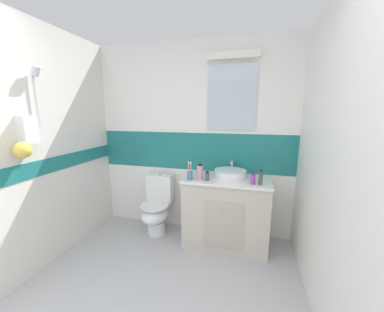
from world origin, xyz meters
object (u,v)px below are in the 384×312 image
object	(u,v)px
toothbrush_cup	(190,175)
deodorant_spray_can	(261,177)
sink_basin	(230,174)
lotion_bottle_short	(207,176)
mouthwash_bottle	(200,172)
soap_dispenser	(253,179)
toilet	(157,207)

from	to	relation	value
toothbrush_cup	deodorant_spray_can	xyz separation A→B (m)	(0.78, 0.02, 0.02)
toothbrush_cup	deodorant_spray_can	bearing A→B (deg)	1.44
sink_basin	toothbrush_cup	xyz separation A→B (m)	(-0.45, -0.20, 0.01)
lotion_bottle_short	mouthwash_bottle	size ratio (longest dim) A/B	0.60
mouthwash_bottle	soap_dispenser	bearing A→B (deg)	-1.64
soap_dispenser	mouthwash_bottle	xyz separation A→B (m)	(-0.59, 0.02, 0.03)
toothbrush_cup	sink_basin	bearing A→B (deg)	23.67
mouthwash_bottle	sink_basin	bearing A→B (deg)	25.91
toothbrush_cup	mouthwash_bottle	bearing A→B (deg)	16.72
deodorant_spray_can	mouthwash_bottle	distance (m)	0.67
deodorant_spray_can	lotion_bottle_short	bearing A→B (deg)	-179.05
toothbrush_cup	lotion_bottle_short	distance (m)	0.20
lotion_bottle_short	soap_dispenser	bearing A→B (deg)	0.84
soap_dispenser	lotion_bottle_short	world-z (taller)	soap_dispenser
lotion_bottle_short	toilet	bearing A→B (deg)	164.94
sink_basin	toilet	world-z (taller)	sink_basin
sink_basin	lotion_bottle_short	xyz separation A→B (m)	(-0.24, -0.19, 0.00)
soap_dispenser	deodorant_spray_can	xyz separation A→B (m)	(0.08, 0.00, 0.02)
toothbrush_cup	soap_dispenser	size ratio (longest dim) A/B	1.43
toilet	lotion_bottle_short	bearing A→B (deg)	-15.06
sink_basin	soap_dispenser	distance (m)	0.31
toothbrush_cup	lotion_bottle_short	xyz separation A→B (m)	(0.20, 0.01, -0.00)
toilet	deodorant_spray_can	size ratio (longest dim) A/B	4.70
toilet	toothbrush_cup	bearing A→B (deg)	-21.50
toilet	mouthwash_bottle	distance (m)	0.87
toilet	soap_dispenser	xyz separation A→B (m)	(1.22, -0.19, 0.54)
soap_dispenser	mouthwash_bottle	world-z (taller)	mouthwash_bottle
deodorant_spray_can	mouthwash_bottle	bearing A→B (deg)	178.74
toilet	soap_dispenser	world-z (taller)	soap_dispenser
lotion_bottle_short	deodorant_spray_can	xyz separation A→B (m)	(0.58, 0.01, 0.03)
toilet	lotion_bottle_short	xyz separation A→B (m)	(0.72, -0.19, 0.53)
mouthwash_bottle	toilet	bearing A→B (deg)	164.98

